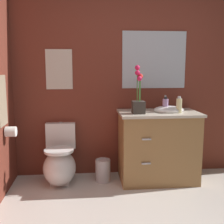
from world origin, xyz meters
TOP-DOWN VIEW (x-y plane):
  - wall_back at (0.20, 1.77)m, footprint 4.70×0.05m
  - toilet at (-0.95, 1.48)m, footprint 0.38×0.59m
  - vanity_cabinet at (0.23, 1.45)m, footprint 0.94×0.56m
  - flower_vase at (-0.04, 1.37)m, footprint 0.14×0.14m
  - soap_bottle at (0.30, 1.44)m, footprint 0.07×0.07m
  - lotion_bottle at (0.44, 1.37)m, footprint 0.07×0.07m
  - trash_bin at (-0.44, 1.47)m, footprint 0.18×0.18m
  - wall_poster at (-0.95, 1.74)m, footprint 0.32×0.01m
  - wall_mirror at (0.22, 1.74)m, footprint 0.80×0.01m
  - hanging_towel at (-1.49, 1.20)m, footprint 0.03×0.28m
  - toilet_paper_roll at (-1.44, 1.28)m, footprint 0.11×0.11m

SIDE VIEW (x-z plane):
  - trash_bin at x=-0.44m, z-range 0.00..0.27m
  - toilet at x=-0.95m, z-range -0.10..0.59m
  - vanity_cabinet at x=0.23m, z-range -0.08..0.94m
  - toilet_paper_roll at x=-1.44m, z-range 0.62..0.74m
  - soap_bottle at x=0.30m, z-range 0.83..1.01m
  - lotion_bottle at x=0.44m, z-range 0.83..1.02m
  - flower_vase at x=-0.04m, z-range 0.73..1.28m
  - hanging_towel at x=-1.49m, z-range 0.76..1.28m
  - wall_back at x=0.20m, z-range 0.00..2.50m
  - wall_poster at x=-0.95m, z-range 1.09..1.58m
  - wall_mirror at x=0.22m, z-range 1.10..1.80m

